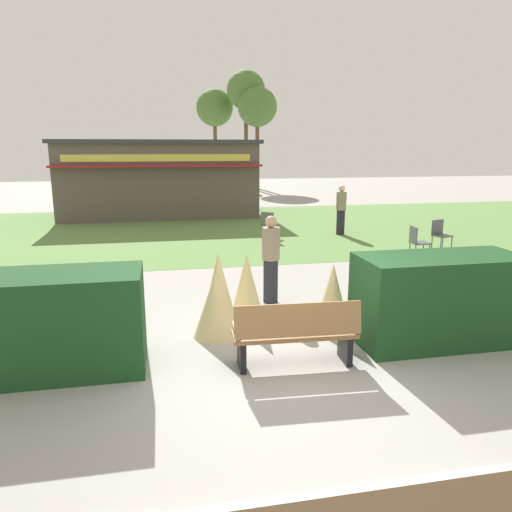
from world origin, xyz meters
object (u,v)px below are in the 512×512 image
object	(u,v)px
tree_left_bg	(257,107)
tree_right_bg	(215,108)
trash_bin	(441,307)
cafe_chair_center	(269,223)
cafe_chair_west	(440,232)
person_strolling	(341,210)
park_bench	(296,333)
parked_car_center_slot	(184,185)
tree_center_bg	(246,91)
cafe_chair_east	(417,240)
person_standing	(271,259)
parked_car_west_slot	(103,186)
food_kiosk	(159,178)

from	to	relation	value
tree_left_bg	tree_right_bg	size ratio (longest dim) A/B	0.98
trash_bin	cafe_chair_center	distance (m)	8.71
cafe_chair_west	person_strolling	world-z (taller)	person_strolling
trash_bin	cafe_chair_west	bearing A→B (deg)	58.40
park_bench	person_strolling	world-z (taller)	person_strolling
parked_car_center_slot	cafe_chair_center	bearing A→B (deg)	-83.05
park_bench	tree_center_bg	bearing A→B (deg)	81.10
cafe_chair_east	person_standing	size ratio (longest dim) A/B	0.53
person_strolling	tree_center_bg	world-z (taller)	tree_center_bg
parked_car_west_slot	food_kiosk	bearing A→B (deg)	-69.37
tree_center_bg	food_kiosk	bearing A→B (deg)	-114.47
tree_right_bg	parked_car_center_slot	bearing A→B (deg)	-111.86
trash_bin	person_strolling	xyz separation A→B (m)	(1.74, 8.92, 0.39)
park_bench	trash_bin	world-z (taller)	park_bench
tree_center_bg	tree_left_bg	bearing A→B (deg)	-64.83
cafe_chair_west	person_standing	bearing A→B (deg)	-147.73
park_bench	person_strolling	xyz separation A→B (m)	(4.34, 9.59, 0.38)
cafe_chair_center	person_strolling	size ratio (longest dim) A/B	0.53
cafe_chair_east	person_strolling	distance (m)	4.02
tree_center_bg	person_strolling	bearing A→B (deg)	-91.06
parked_car_center_slot	tree_right_bg	xyz separation A→B (m)	(2.83, 7.06, 5.20)
person_strolling	parked_car_center_slot	bearing A→B (deg)	-120.35
park_bench	cafe_chair_east	world-z (taller)	park_bench
parked_car_west_slot	tree_right_bg	xyz separation A→B (m)	(7.78, 7.06, 5.20)
cafe_chair_east	person_strolling	size ratio (longest dim) A/B	0.53
person_strolling	trash_bin	bearing A→B (deg)	32.38
trash_bin	person_strolling	size ratio (longest dim) A/B	0.55
cafe_chair_west	food_kiosk	bearing A→B (deg)	129.98
park_bench	person_standing	xyz separation A→B (m)	(0.30, 2.81, 0.38)
cafe_chair_west	cafe_chair_center	xyz separation A→B (m)	(-4.47, 2.79, 0.00)
cafe_chair_east	parked_car_center_slot	bearing A→B (deg)	104.81
food_kiosk	tree_left_bg	xyz separation A→B (m)	(7.03, 12.87, 4.07)
cafe_chair_center	person_strolling	xyz separation A→B (m)	(2.59, 0.26, 0.33)
tree_left_bg	tree_right_bg	bearing A→B (deg)	129.24
food_kiosk	cafe_chair_west	bearing A→B (deg)	-50.02
cafe_chair_west	tree_left_bg	world-z (taller)	tree_left_bg
park_bench	tree_left_bg	world-z (taller)	tree_left_bg
parked_car_center_slot	cafe_chair_east	bearing A→B (deg)	-75.19
person_standing	parked_car_center_slot	world-z (taller)	person_standing
trash_bin	cafe_chair_center	xyz separation A→B (m)	(-0.86, 8.67, 0.06)
food_kiosk	parked_car_west_slot	bearing A→B (deg)	110.63
person_strolling	tree_right_bg	size ratio (longest dim) A/B	0.23
food_kiosk	cafe_chair_east	world-z (taller)	food_kiosk
parked_car_west_slot	parked_car_center_slot	bearing A→B (deg)	0.04
trash_bin	tree_left_bg	world-z (taller)	tree_left_bg
cafe_chair_west	tree_left_bg	distance (m)	22.94
person_standing	person_strolling	bearing A→B (deg)	-153.05
cafe_chair_center	food_kiosk	bearing A→B (deg)	117.40
food_kiosk	person_standing	world-z (taller)	food_kiosk
person_standing	cafe_chair_east	bearing A→B (deg)	178.86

